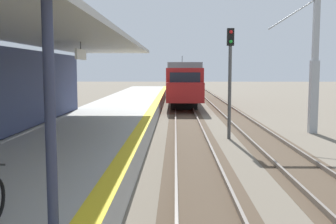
% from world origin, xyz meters
% --- Properties ---
extents(station_platform, '(5.00, 80.00, 0.91)m').
position_xyz_m(station_platform, '(-2.50, 16.00, 0.45)').
color(station_platform, '#A8A8A3').
rests_on(station_platform, ground).
extents(track_pair_nearest_platform, '(2.34, 120.00, 0.16)m').
position_xyz_m(track_pair_nearest_platform, '(1.90, 20.00, 0.05)').
color(track_pair_nearest_platform, '#4C3D2D').
rests_on(track_pair_nearest_platform, ground).
extents(track_pair_middle, '(2.34, 120.00, 0.16)m').
position_xyz_m(track_pair_middle, '(5.30, 20.00, 0.05)').
color(track_pair_middle, '#4C3D2D').
rests_on(track_pair_middle, ground).
extents(approaching_train, '(2.93, 19.60, 4.76)m').
position_xyz_m(approaching_train, '(1.90, 37.59, 2.18)').
color(approaching_train, maroon).
rests_on(approaching_train, ground).
extents(rail_signal_post, '(0.32, 0.34, 5.20)m').
position_xyz_m(rail_signal_post, '(3.73, 17.31, 3.19)').
color(rail_signal_post, '#4C4C4C').
rests_on(rail_signal_post, ground).
extents(catenary_pylon_far_side, '(5.00, 0.40, 7.50)m').
position_xyz_m(catenary_pylon_far_side, '(8.00, 19.14, 3.60)').
color(catenary_pylon_far_side, '#9EA3A8').
rests_on(catenary_pylon_far_side, ground).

